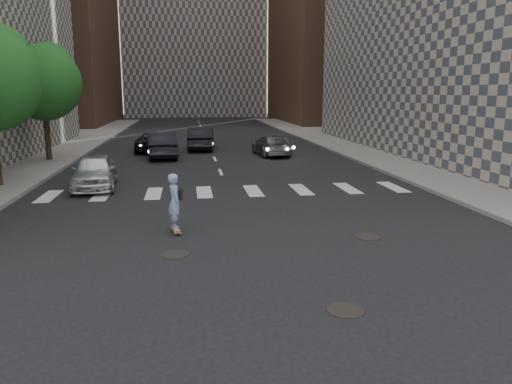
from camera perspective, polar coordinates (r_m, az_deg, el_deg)
ground at (r=11.65m, az=0.66°, el=-8.63°), size 160.00×160.00×0.00m
sidewalk_right at (r=35.01m, az=19.67°, el=4.35°), size 13.00×80.00×0.15m
tree_c at (r=30.97m, az=-23.03°, el=11.76°), size 4.20×4.20×6.60m
manhole_a at (r=9.65m, az=10.21°, el=-13.16°), size 0.70×0.70×0.02m
manhole_b at (r=12.67m, az=-9.21°, el=-7.06°), size 0.70×0.70×0.02m
manhole_c at (r=14.30m, az=12.68°, el=-5.03°), size 0.70×0.70×0.02m
skateboarder at (r=14.40m, az=-9.23°, el=-1.12°), size 0.48×0.89×1.72m
silver_sedan at (r=21.90m, az=-17.98°, el=2.27°), size 2.05×4.34×1.43m
traffic_car_a at (r=31.02m, az=-10.71°, el=5.31°), size 2.10×4.91×1.57m
traffic_car_b at (r=31.67m, az=1.75°, el=5.35°), size 2.13×4.54×1.28m
traffic_car_c at (r=34.47m, az=-11.74°, el=5.62°), size 2.19×4.66×1.29m
traffic_car_d at (r=32.53m, az=2.46°, el=5.50°), size 1.64×3.78×1.27m
traffic_car_e at (r=34.98m, az=-6.27°, el=6.11°), size 2.00×4.87×1.57m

